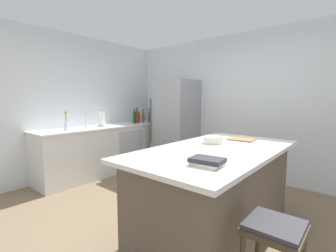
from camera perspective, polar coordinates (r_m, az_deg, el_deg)
The scene contains 20 objects.
ground_plane at distance 2.95m, azimuth -1.81°, elevation -22.31°, with size 7.20×7.20×0.00m, color #7A664C.
wall_rear at distance 4.51m, azimuth 17.62°, elevation 4.67°, with size 6.00×0.10×2.60m, color silver.
wall_left at distance 4.60m, azimuth -25.32°, elevation 4.38°, with size 0.10×6.00×2.60m, color silver.
counter_run_left at distance 4.76m, azimuth -14.45°, elevation -5.39°, with size 0.66×2.69×0.91m.
kitchen_island at distance 2.59m, azimuth 11.47°, elevation -15.24°, with size 1.08×2.03×0.92m.
refrigerator at distance 4.81m, azimuth 1.86°, elevation 0.31°, with size 0.77×0.75×1.80m.
bar_stool at distance 1.85m, azimuth 24.41°, elevation -23.70°, with size 0.36×0.36×0.62m.
sink_faucet at distance 4.49m, azimuth -19.29°, elevation 1.62°, with size 0.15×0.05×0.30m.
flower_vase at distance 4.22m, azimuth -23.50°, elevation 0.46°, with size 0.08×0.08×0.32m.
paper_towel_roll at distance 4.63m, azimuth -15.85°, elevation 1.58°, with size 0.14×0.14×0.31m.
olive_oil_bottle at distance 5.51m, azimuth -4.51°, elevation 2.46°, with size 0.06×0.06×0.31m.
syrup_bottle at distance 5.38m, azimuth -4.36°, elevation 2.27°, with size 0.07×0.07×0.29m.
gin_bottle at distance 5.31m, azimuth -5.07°, elevation 2.29°, with size 0.07×0.07×0.31m.
vinegar_bottle at distance 5.25m, azimuth -6.07°, elevation 2.13°, with size 0.06×0.06×0.29m.
hot_sauce_bottle at distance 5.21m, azimuth -7.06°, elevation 1.85°, with size 0.05×0.05×0.24m.
whiskey_bottle at distance 5.14m, azimuth -7.56°, elevation 2.17°, with size 0.08×0.08×0.33m.
wine_bottle at distance 5.04m, azimuth -8.19°, elevation 2.11°, with size 0.07×0.07×0.32m.
cookbook_stack at distance 1.82m, azimuth 9.53°, elevation -8.54°, with size 0.27×0.20×0.06m.
mixing_bowl at distance 2.73m, azimuth 10.91°, elevation -3.32°, with size 0.23×0.23×0.08m.
cutting_board at distance 3.02m, azimuth 17.44°, elevation -3.15°, with size 0.31×0.23×0.02m.
Camera 1 is at (1.73, -1.92, 1.42)m, focal length 25.04 mm.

